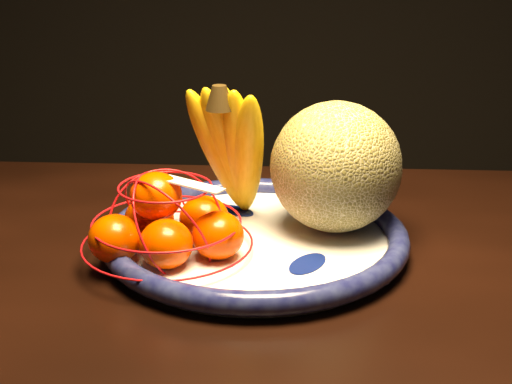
{
  "coord_description": "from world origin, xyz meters",
  "views": [
    {
      "loc": [
        -0.17,
        -0.65,
        1.12
      ],
      "look_at": [
        -0.2,
        0.15,
        0.83
      ],
      "focal_mm": 50.0,
      "sensor_mm": 36.0,
      "label": 1
    }
  ],
  "objects_px": {
    "banana_bunch": "(233,146)",
    "mandarin_bag": "(168,225)",
    "fruit_bowl": "(256,238)",
    "cantaloupe": "(336,167)",
    "dining_table": "(400,369)"
  },
  "relations": [
    {
      "from": "banana_bunch",
      "to": "mandarin_bag",
      "type": "xyz_separation_m",
      "value": [
        -0.07,
        -0.11,
        -0.06
      ]
    },
    {
      "from": "fruit_bowl",
      "to": "mandarin_bag",
      "type": "bearing_deg",
      "value": -154.59
    },
    {
      "from": "fruit_bowl",
      "to": "cantaloupe",
      "type": "xyz_separation_m",
      "value": [
        0.1,
        0.04,
        0.08
      ]
    },
    {
      "from": "fruit_bowl",
      "to": "mandarin_bag",
      "type": "xyz_separation_m",
      "value": [
        -0.1,
        -0.05,
        0.03
      ]
    },
    {
      "from": "dining_table",
      "to": "mandarin_bag",
      "type": "bearing_deg",
      "value": 163.05
    },
    {
      "from": "cantaloupe",
      "to": "dining_table",
      "type": "bearing_deg",
      "value": -68.2
    },
    {
      "from": "mandarin_bag",
      "to": "fruit_bowl",
      "type": "bearing_deg",
      "value": 25.41
    },
    {
      "from": "fruit_bowl",
      "to": "cantaloupe",
      "type": "distance_m",
      "value": 0.13
    },
    {
      "from": "dining_table",
      "to": "mandarin_bag",
      "type": "height_order",
      "value": "mandarin_bag"
    },
    {
      "from": "cantaloupe",
      "to": "banana_bunch",
      "type": "distance_m",
      "value": 0.13
    },
    {
      "from": "fruit_bowl",
      "to": "mandarin_bag",
      "type": "distance_m",
      "value": 0.11
    },
    {
      "from": "dining_table",
      "to": "cantaloupe",
      "type": "height_order",
      "value": "cantaloupe"
    },
    {
      "from": "dining_table",
      "to": "banana_bunch",
      "type": "xyz_separation_m",
      "value": [
        -0.19,
        0.19,
        0.19
      ]
    },
    {
      "from": "dining_table",
      "to": "cantaloupe",
      "type": "bearing_deg",
      "value": 112.58
    },
    {
      "from": "fruit_bowl",
      "to": "cantaloupe",
      "type": "relative_size",
      "value": 2.3
    }
  ]
}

